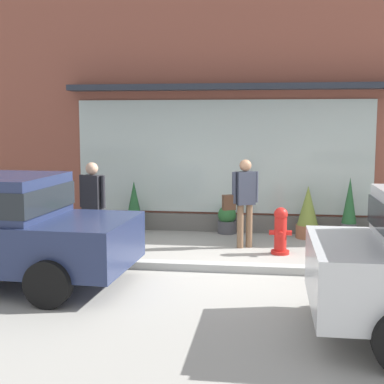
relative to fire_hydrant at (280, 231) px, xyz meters
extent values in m
plane|color=#9E9B93|center=(-1.02, -1.07, -0.41)|extent=(60.00, 60.00, 0.00)
cube|color=#B2B2AD|center=(-1.02, -1.27, -0.35)|extent=(14.00, 0.24, 0.12)
cube|color=brown|center=(-1.02, 2.13, 2.19)|extent=(14.00, 0.36, 5.20)
cube|color=#ADBCB7|center=(-1.20, 1.93, 1.17)|extent=(6.20, 0.03, 2.37)
cube|color=#232833|center=(-1.02, 1.78, 2.61)|extent=(6.80, 0.56, 0.12)
cube|color=#605E59|center=(-1.02, 1.91, -0.23)|extent=(6.60, 0.20, 0.36)
cylinder|color=red|center=(0.00, 0.00, -0.38)|extent=(0.33, 0.33, 0.06)
cylinder|color=red|center=(0.00, 0.00, -0.06)|extent=(0.22, 0.22, 0.58)
sphere|color=red|center=(0.00, 0.00, 0.30)|extent=(0.24, 0.24, 0.24)
cylinder|color=red|center=(-0.15, 0.00, -0.03)|extent=(0.10, 0.09, 0.09)
cylinder|color=red|center=(0.15, 0.00, -0.03)|extent=(0.10, 0.09, 0.09)
cylinder|color=red|center=(0.00, -0.15, -0.03)|extent=(0.09, 0.10, 0.09)
cylinder|color=brown|center=(-0.73, 0.38, -0.01)|extent=(0.12, 0.12, 0.81)
cylinder|color=brown|center=(-0.57, 0.46, -0.01)|extent=(0.12, 0.12, 0.81)
cube|color=#333847|center=(-0.65, 0.42, 0.70)|extent=(0.39, 0.33, 0.61)
sphere|color=#A37556|center=(-0.65, 0.42, 1.11)|extent=(0.22, 0.22, 0.22)
cylinder|color=#333847|center=(-0.84, 0.32, 0.71)|extent=(0.08, 0.08, 0.57)
cylinder|color=#333847|center=(-0.45, 0.52, 0.71)|extent=(0.08, 0.08, 0.57)
cube|color=#472D1E|center=(-0.93, 0.30, 0.44)|extent=(0.26, 0.20, 0.28)
cylinder|color=#9E9384|center=(-3.18, -0.49, -0.01)|extent=(0.12, 0.12, 0.80)
cylinder|color=#9E9384|center=(-3.34, -0.45, -0.01)|extent=(0.12, 0.12, 0.80)
cube|color=#232328|center=(-3.26, -0.47, 0.69)|extent=(0.37, 0.27, 0.60)
sphere|color=tan|center=(-3.26, -0.47, 1.10)|extent=(0.22, 0.22, 0.22)
cylinder|color=#232328|center=(-3.05, -0.52, 0.70)|extent=(0.08, 0.08, 0.57)
cylinder|color=#232328|center=(-3.47, -0.42, 0.70)|extent=(0.08, 0.08, 0.57)
cylinder|color=black|center=(-2.84, -1.53, -0.11)|extent=(0.62, 0.21, 0.61)
cylinder|color=black|center=(-2.93, -3.31, -0.11)|extent=(0.62, 0.21, 0.61)
cylinder|color=black|center=(1.07, -2.75, -0.10)|extent=(0.63, 0.18, 0.63)
cylinder|color=#4C4C51|center=(-1.07, 1.70, -0.28)|extent=(0.39, 0.39, 0.26)
sphere|color=#2D6B33|center=(-1.07, 1.70, -0.02)|extent=(0.38, 0.38, 0.38)
sphere|color=#E5C64C|center=(-1.04, 1.64, 0.06)|extent=(0.09, 0.09, 0.09)
sphere|color=#DB4C7A|center=(-1.10, 1.76, 0.08)|extent=(0.10, 0.10, 0.10)
sphere|color=orange|center=(-1.15, 1.74, 0.08)|extent=(0.10, 0.10, 0.10)
cylinder|color=#4C4C51|center=(1.37, 1.46, -0.25)|extent=(0.32, 0.32, 0.32)
cone|color=#23562D|center=(1.37, 1.46, 0.36)|extent=(0.29, 0.29, 0.91)
cylinder|color=#9E6042|center=(-5.93, 1.55, -0.31)|extent=(0.50, 0.50, 0.20)
sphere|color=#3D8442|center=(-5.93, 1.55, 0.03)|extent=(0.58, 0.58, 0.58)
cylinder|color=#9E6042|center=(0.56, 1.45, -0.28)|extent=(0.46, 0.46, 0.27)
cone|color=olive|center=(0.56, 1.45, 0.25)|extent=(0.42, 0.42, 0.79)
cylinder|color=#33473D|center=(-3.01, 1.53, -0.24)|extent=(0.34, 0.34, 0.35)
cone|color=#23562D|center=(-3.01, 1.53, 0.31)|extent=(0.30, 0.30, 0.74)
camera|label=1|loc=(-0.21, -9.74, 1.91)|focal=52.12mm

